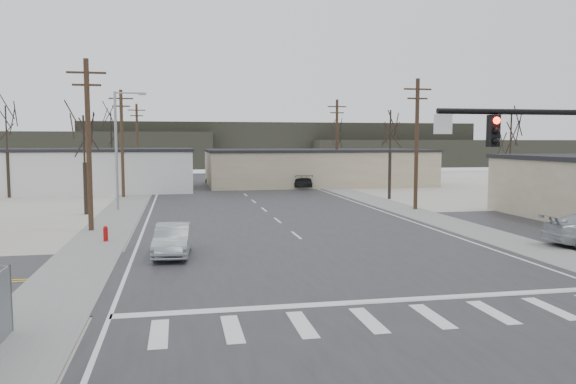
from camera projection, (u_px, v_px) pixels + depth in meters
The scene contains 26 objects.
ground at pixel (336, 268), 23.48m from camera, with size 140.00×140.00×0.00m, color white.
main_road at pixel (275, 219), 38.14m from camera, with size 18.00×110.00×0.05m, color #29282B.
cross_road at pixel (336, 267), 23.48m from camera, with size 90.00×10.00×0.04m, color #29282B.
sidewalk_left at pixel (121, 213), 41.00m from camera, with size 3.00×90.00×0.06m, color gray.
sidewalk_right at pixel (394, 207), 45.05m from camera, with size 3.00×90.00×0.06m, color gray.
fire_hydrant at pixel (106, 234), 29.31m from camera, with size 0.24×0.24×0.87m.
building_left_far at pixel (86, 170), 59.31m from camera, with size 22.30×12.30×4.50m.
building_right_far at pixel (316, 167), 68.20m from camera, with size 26.30×14.30×4.30m.
upole_left_b at pixel (89, 142), 32.54m from camera, with size 2.20×0.30×10.00m.
upole_left_c at pixel (122, 142), 52.08m from camera, with size 2.20×0.30×10.00m.
upole_left_d at pixel (137, 142), 71.63m from camera, with size 2.20×0.30×10.00m.
upole_right_a at pixel (417, 142), 42.80m from camera, with size 2.20×0.30×10.00m.
upole_right_b at pixel (337, 142), 64.30m from camera, with size 2.20×0.30×10.00m.
streetlight_main at pixel (119, 144), 42.45m from camera, with size 2.40×0.25×9.00m.
tree_left_near at pixel (84, 142), 40.07m from camera, with size 3.30×3.30×7.35m.
tree_right_mid at pixel (390, 134), 50.75m from camera, with size 3.74×3.74×8.33m.
tree_left_far at pixel (111, 132), 65.19m from camera, with size 3.96×3.96×8.82m.
tree_right_far at pixel (337, 139), 76.67m from camera, with size 3.52×3.52×7.84m.
tree_lot at pixel (511, 138), 48.69m from camera, with size 3.52×3.52×7.84m.
tree_left_mid at pixel (6, 130), 51.93m from camera, with size 3.96×3.96×8.82m.
hill_left at pixel (25, 150), 106.38m from camera, with size 70.00×18.00×7.00m, color #333026.
hill_center at pixel (280, 145), 119.77m from camera, with size 80.00×18.00×9.00m, color #333026.
hill_right at pixel (445, 153), 120.76m from camera, with size 60.00×18.00×5.50m, color #333026.
sedan_crossing at pixel (173, 240), 25.76m from camera, with size 1.53×4.37×1.44m, color gray.
car_far_a at pixel (299, 181), 62.97m from camera, with size 2.26×5.55×1.61m, color black.
car_far_b at pixel (214, 178), 70.86m from camera, with size 1.43×3.57×1.22m, color black.
Camera 1 is at (-6.40, -22.28, 5.28)m, focal length 35.00 mm.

